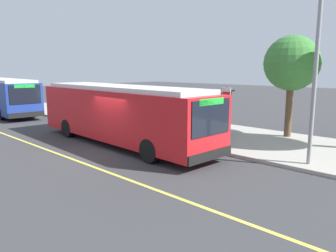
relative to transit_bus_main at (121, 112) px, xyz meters
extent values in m
plane|color=#38383A|center=(0.91, -1.01, -1.62)|extent=(120.00, 120.00, 0.00)
cube|color=#A8A399|center=(0.91, 4.99, -1.54)|extent=(44.00, 6.40, 0.15)
cube|color=#E0D64C|center=(0.91, -3.21, -1.61)|extent=(36.00, 0.14, 0.01)
cube|color=red|center=(-0.02, -0.01, -0.07)|extent=(11.64, 3.00, 2.40)
cube|color=silver|center=(-0.02, -0.01, 1.23)|extent=(10.70, 2.71, 0.20)
cube|color=black|center=(5.77, -0.24, 0.37)|extent=(0.13, 2.17, 1.34)
cube|color=black|center=(0.03, 1.28, 0.22)|extent=(10.15, 0.44, 1.06)
cube|color=white|center=(0.04, 1.28, -1.05)|extent=(10.96, 0.46, 0.28)
cube|color=#26D83F|center=(5.77, -0.24, 0.95)|extent=(0.09, 1.40, 0.24)
cube|color=black|center=(5.78, -0.24, -1.09)|extent=(0.18, 2.50, 0.36)
cylinder|color=black|center=(3.61, 1.00, -1.12)|extent=(1.01, 0.32, 1.00)
cylinder|color=black|center=(3.51, -1.30, -1.12)|extent=(1.01, 0.32, 1.00)
cylinder|color=black|center=(-3.43, 1.28, -1.12)|extent=(1.01, 0.32, 1.00)
cylinder|color=black|center=(-3.52, -1.03, -1.12)|extent=(1.01, 0.32, 1.00)
cube|color=navy|center=(-16.19, 0.11, -0.07)|extent=(11.75, 3.59, 2.40)
cube|color=silver|center=(-16.19, 0.11, 1.23)|extent=(10.81, 3.25, 0.20)
cube|color=black|center=(-10.41, -0.41, 0.37)|extent=(0.24, 2.16, 1.34)
cube|color=black|center=(-16.07, 1.40, 0.22)|extent=(10.14, 0.96, 1.06)
cube|color=yellow|center=(-16.07, 1.40, -1.05)|extent=(10.95, 1.02, 0.28)
cube|color=#26D83F|center=(-10.41, -0.41, 0.95)|extent=(0.16, 1.40, 0.24)
cube|color=black|center=(-10.40, -0.42, -1.09)|extent=(0.31, 2.50, 0.36)
cylinder|color=black|center=(-12.51, 0.94, -1.12)|extent=(1.02, 0.37, 1.00)
cylinder|color=black|center=(-12.72, -1.36, -1.12)|extent=(1.02, 0.37, 1.00)
cylinder|color=black|center=(-19.54, 1.57, -1.12)|extent=(1.02, 0.37, 1.00)
cylinder|color=#333338|center=(2.89, 5.42, -0.27)|extent=(0.10, 0.10, 2.40)
cylinder|color=#333338|center=(2.89, 4.12, -0.27)|extent=(0.10, 0.10, 2.40)
cylinder|color=#333338|center=(0.29, 5.42, -0.27)|extent=(0.10, 0.10, 2.40)
cylinder|color=#333338|center=(0.29, 4.12, -0.27)|extent=(0.10, 0.10, 2.40)
cube|color=#333338|center=(1.59, 4.77, 0.97)|extent=(2.90, 1.60, 0.08)
cube|color=#4C606B|center=(1.59, 5.42, -0.27)|extent=(2.47, 0.04, 2.16)
cube|color=navy|center=(0.29, 4.77, -0.31)|extent=(0.06, 1.11, 1.82)
cube|color=brown|center=(1.44, 4.97, -1.02)|extent=(1.60, 0.44, 0.06)
cube|color=brown|center=(1.44, 5.21, -0.74)|extent=(1.60, 0.05, 0.44)
cube|color=#333338|center=(0.72, 4.97, -1.24)|extent=(0.08, 0.40, 0.45)
cube|color=#333338|center=(2.16, 4.97, -1.24)|extent=(0.08, 0.40, 0.45)
cylinder|color=#333338|center=(4.48, 2.66, -0.07)|extent=(0.07, 0.07, 2.80)
cube|color=white|center=(4.48, 2.64, 1.03)|extent=(0.44, 0.03, 0.56)
cube|color=red|center=(4.48, 2.63, 1.03)|extent=(0.40, 0.01, 0.16)
cylinder|color=brown|center=(5.52, 7.03, -0.05)|extent=(0.36, 0.36, 2.83)
sphere|color=#387A33|center=(5.52, 7.03, 2.45)|extent=(2.88, 2.88, 2.88)
cylinder|color=gray|center=(8.39, 2.55, 1.73)|extent=(0.16, 0.16, 6.40)
camera|label=1|loc=(12.94, -9.95, 2.14)|focal=34.83mm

